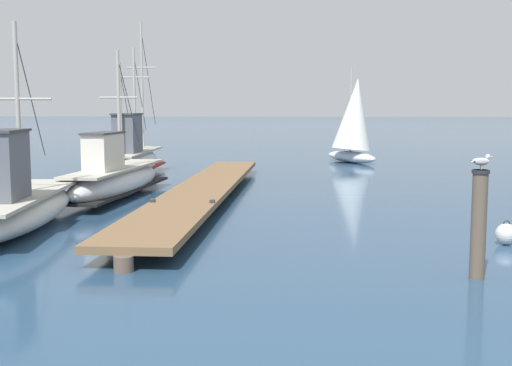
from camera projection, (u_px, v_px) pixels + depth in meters
floating_dock at (204, 188)px, 20.77m from camera, size 2.21×18.80×0.53m
fishing_boat_0 at (115, 179)px, 21.03m from camera, size 1.69×7.32×4.80m
fishing_boat_1 at (133, 158)px, 27.57m from camera, size 1.95×8.59×6.78m
fishing_boat_2 at (15, 204)px, 15.46m from camera, size 2.80×7.20×5.00m
mooring_piling at (479, 223)px, 11.08m from camera, size 0.30×0.30×1.89m
perched_seagull at (481, 161)px, 10.96m from camera, size 0.38×0.19×0.27m
mooring_buoy at (506, 234)px, 13.95m from camera, size 0.46×0.46×0.53m
distant_sailboat at (354, 120)px, 34.39m from camera, size 3.27×4.05×5.05m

